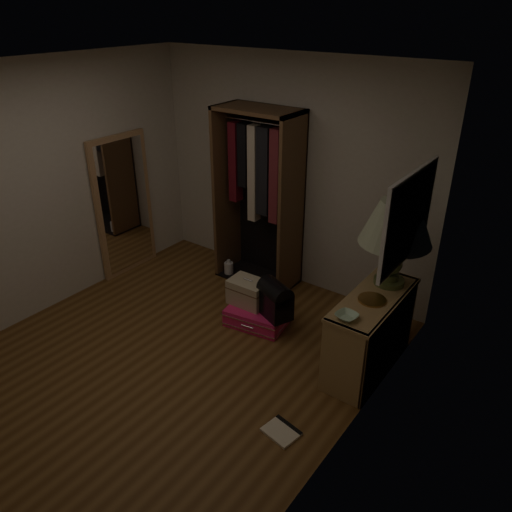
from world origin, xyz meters
name	(u,v)px	position (x,y,z in m)	size (l,w,h in m)	color
ground	(172,359)	(0.00, 0.00, 0.00)	(4.00, 4.00, 0.00)	brown
room_walls	(168,214)	(0.08, 0.04, 1.50)	(3.52, 4.02, 2.60)	beige
console_bookshelf	(372,329)	(1.53, 1.04, 0.39)	(0.42, 1.12, 0.75)	#A27F4E
open_wardrobe	(261,185)	(-0.23, 1.77, 1.20)	(0.95, 0.50, 2.05)	brown
floor_mirror	(124,206)	(-1.70, 1.00, 0.85)	(0.06, 0.80, 1.70)	#AC7F53
pink_suitcase	(257,316)	(0.31, 0.96, 0.09)	(0.68, 0.54, 0.19)	#E21B60
train_case	(248,292)	(0.18, 0.98, 0.33)	(0.41, 0.29, 0.29)	#B4A88A
black_bag	(275,298)	(0.53, 0.96, 0.39)	(0.42, 0.35, 0.39)	black
table_lamp	(397,224)	(1.54, 1.31, 1.34)	(0.81, 0.81, 0.80)	#424F26
brass_tray	(372,300)	(1.54, 0.95, 0.76)	(0.29, 0.29, 0.01)	#B28444
ceramic_bowl	(347,316)	(1.49, 0.57, 0.77)	(0.18, 0.18, 0.04)	#B2D6B5
white_jug	(229,268)	(-0.59, 1.60, 0.08)	(0.14, 0.14, 0.20)	silver
floor_book	(282,431)	(1.35, -0.13, 0.01)	(0.30, 0.26, 0.03)	#F2E8CB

